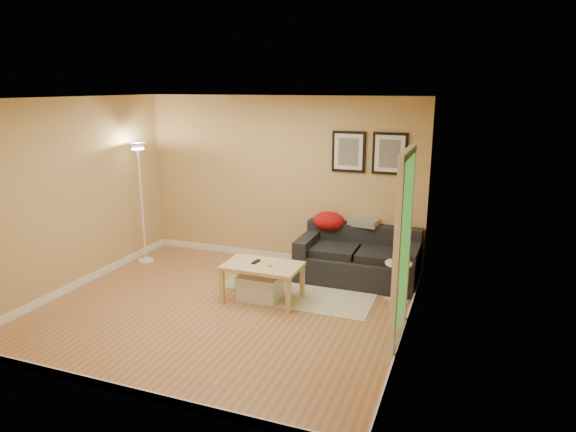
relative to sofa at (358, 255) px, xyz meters
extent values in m
plane|color=#B8764E|center=(-1.37, -1.53, -0.38)|extent=(4.50, 4.50, 0.00)
plane|color=white|center=(-1.37, -1.53, 2.23)|extent=(4.50, 4.50, 0.00)
plane|color=tan|center=(-1.37, 0.47, 0.92)|extent=(4.50, 0.00, 4.50)
plane|color=tan|center=(-1.37, -3.53, 0.92)|extent=(4.50, 0.00, 4.50)
plane|color=tan|center=(-3.62, -1.53, 0.92)|extent=(0.00, 4.00, 4.00)
plane|color=tan|center=(0.88, -1.53, 0.92)|extent=(0.00, 4.00, 4.00)
cube|color=white|center=(-1.37, 0.46, -0.33)|extent=(4.50, 0.02, 0.10)
cube|color=white|center=(-1.37, -3.52, -0.33)|extent=(4.50, 0.02, 0.10)
cube|color=white|center=(-3.61, -1.53, -0.33)|extent=(0.02, 4.00, 0.10)
cube|color=white|center=(0.87, -1.53, -0.33)|extent=(0.02, 4.00, 0.10)
cube|color=beige|center=(-0.24, -0.88, -0.37)|extent=(1.25, 0.85, 0.01)
cube|color=#668C4C|center=(-1.42, -0.72, -0.37)|extent=(0.70, 0.50, 0.01)
cube|color=black|center=(-1.11, -1.09, 0.13)|extent=(0.07, 0.16, 0.02)
cylinder|color=yellow|center=(-0.89, -1.16, 0.14)|extent=(0.07, 0.07, 0.03)
camera|label=1|loc=(1.47, -6.80, 2.36)|focal=31.55mm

